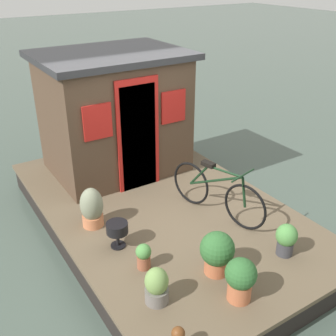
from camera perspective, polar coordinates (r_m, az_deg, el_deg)
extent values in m
plane|color=#47564C|center=(6.46, -0.96, -8.30)|extent=(60.00, 60.00, 0.00)
cube|color=brown|center=(6.24, -0.99, -5.30)|extent=(5.19, 3.18, 0.06)
cube|color=black|center=(6.35, -0.98, -6.94)|extent=(5.09, 3.11, 0.37)
cube|color=#4C3828|center=(7.01, -7.54, 7.25)|extent=(1.64, 2.16, 1.94)
cube|color=#28282B|center=(6.74, -8.07, 15.44)|extent=(1.84, 2.36, 0.10)
cube|color=#144733|center=(6.34, -4.18, 4.15)|extent=(0.04, 0.60, 1.70)
cube|color=red|center=(6.32, -4.18, 4.56)|extent=(0.03, 0.72, 1.80)
cube|color=red|center=(6.52, 0.77, 8.59)|extent=(0.03, 0.44, 0.52)
cube|color=red|center=(5.94, -9.84, 6.38)|extent=(0.03, 0.44, 0.52)
torus|color=black|center=(5.62, 10.73, -5.40)|extent=(0.66, 0.19, 0.67)
torus|color=black|center=(6.11, 3.23, -2.15)|extent=(0.66, 0.19, 0.67)
cylinder|color=black|center=(5.76, 6.63, -1.75)|extent=(0.89, 0.25, 0.46)
cylinder|color=black|center=(5.59, 7.98, -0.49)|extent=(0.57, 0.17, 0.06)
cylinder|color=black|center=(5.93, 4.41, -0.97)|extent=(0.34, 0.12, 0.42)
cylinder|color=black|center=(5.53, 10.59, -3.38)|extent=(0.12, 0.06, 0.43)
cube|color=black|center=(5.74, 5.67, 0.54)|extent=(0.22, 0.14, 0.06)
cylinder|color=black|center=(5.43, 10.46, -1.02)|extent=(0.14, 0.49, 0.02)
cylinder|color=#C6754C|center=(5.81, -10.46, -7.20)|extent=(0.29, 0.29, 0.16)
ellipsoid|color=gray|center=(5.67, -10.67, -5.07)|extent=(0.32, 0.32, 0.50)
cylinder|color=#38383D|center=(5.39, 16.05, -10.70)|extent=(0.21, 0.21, 0.18)
ellipsoid|color=#4C8942|center=(5.28, 16.31, -9.03)|extent=(0.27, 0.27, 0.29)
cylinder|color=#B2603D|center=(4.96, 6.77, -13.38)|extent=(0.28, 0.28, 0.19)
sphere|color=#2D602D|center=(4.81, 6.93, -11.18)|extent=(0.41, 0.41, 0.41)
cylinder|color=slate|center=(4.59, -1.58, -17.36)|extent=(0.26, 0.26, 0.17)
ellipsoid|color=#70934C|center=(4.46, -1.61, -15.56)|extent=(0.26, 0.26, 0.32)
cylinder|color=#935138|center=(5.01, -3.42, -12.97)|extent=(0.16, 0.16, 0.17)
sphere|color=#4C8942|center=(4.91, -3.47, -11.61)|extent=(0.19, 0.19, 0.19)
cylinder|color=#B2603D|center=(4.66, 9.95, -16.55)|extent=(0.26, 0.26, 0.23)
sphere|color=#2D602D|center=(4.50, 10.19, -14.37)|extent=(0.35, 0.35, 0.35)
cylinder|color=black|center=(5.24, -7.15, -8.33)|extent=(0.28, 0.28, 0.14)
cylinder|color=black|center=(5.35, -7.04, -9.88)|extent=(0.04, 0.04, 0.21)
cylinder|color=black|center=(5.40, -6.99, -10.70)|extent=(0.20, 0.20, 0.02)
sphere|color=brown|center=(4.06, 1.44, -22.18)|extent=(0.13, 0.13, 0.13)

